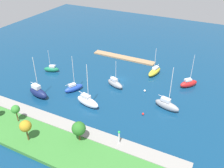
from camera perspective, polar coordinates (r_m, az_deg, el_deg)
The scene contains 18 objects.
water at distance 84.91m, azimuth 1.80°, elevation 0.99°, with size 160.00×160.00×0.00m, color navy.
pier_dock at distance 100.03m, azimuth 2.69°, elevation 6.09°, with size 25.74×3.18×0.57m, color #997A56.
breakwater at distance 64.67m, azimuth -9.12°, elevation -9.99°, with size 59.55×3.79×1.11m, color gray.
shoreline_park at distance 61.21m, azimuth -12.55°, elevation -13.45°, with size 56.17×11.50×0.91m, color #387A33.
harbor_beacon at distance 57.73m, azimuth 1.62°, elevation -11.96°, with size 0.56×0.56×3.73m.
park_tree_mideast at distance 67.70m, azimuth -21.33°, elevation -5.48°, with size 2.21×2.21×4.93m.
park_tree_west at distance 60.81m, azimuth -19.29°, elevation -9.16°, with size 2.77×2.77×5.63m.
park_tree_midwest at distance 58.37m, azimuth -7.67°, elevation -10.13°, with size 3.30×3.30×5.21m.
sailboat_gray_far_south at distance 71.93m, azimuth 12.51°, elevation -4.70°, with size 7.71×3.75×13.39m.
sailboat_green_east_end at distance 92.13m, azimuth -13.76°, elevation 3.38°, with size 5.77×3.77×8.35m.
sailboat_blue_far_north at distance 79.18m, azimuth -8.81°, elevation -0.87°, with size 4.70×6.50×12.01m.
sailboat_navy_off_beacon at distance 78.50m, azimuth -16.65°, elevation -1.82°, with size 7.68×3.79×13.43m.
sailboat_red_mid_basin at distance 84.04m, azimuth 17.22°, elevation 0.14°, with size 5.76×6.05×11.29m.
sailboat_white_lone_north at distance 71.73m, azimuth -5.64°, elevation -4.00°, with size 7.96×3.66×13.50m.
sailboat_yellow_near_pier at distance 88.79m, azimuth 9.76°, elevation 2.85°, with size 3.71×7.48×10.07m.
sailboat_gray_center_basin at distance 80.38m, azimuth 0.69°, elevation 0.14°, with size 6.73×4.18×9.31m.
mooring_buoy_red at distance 69.25m, azimuth 7.16°, elevation -6.84°, with size 0.65×0.65×0.65m, color red.
mooring_buoy_white at distance 78.97m, azimuth 7.54°, elevation -1.54°, with size 0.70×0.70×0.70m, color white.
Camera 1 is at (-30.56, 66.67, 42.78)m, focal length 39.72 mm.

